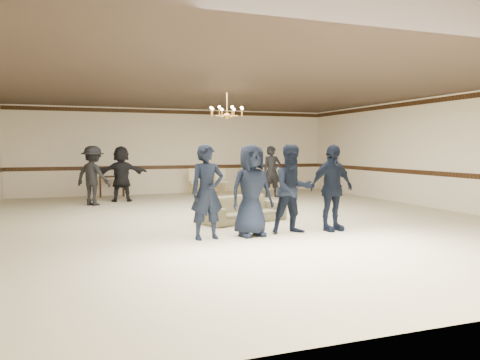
# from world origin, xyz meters

# --- Properties ---
(room) EXTENTS (12.01, 14.01, 3.21)m
(room) POSITION_xyz_m (0.00, 0.00, 1.60)
(room) COLOR #C2B795
(room) RESTS_ON ground
(chair_rail) EXTENTS (12.00, 0.02, 0.14)m
(chair_rail) POSITION_xyz_m (0.00, 6.99, 1.00)
(chair_rail) COLOR #351E10
(chair_rail) RESTS_ON wall_back
(crown_molding) EXTENTS (12.00, 0.02, 0.14)m
(crown_molding) POSITION_xyz_m (0.00, 6.99, 3.08)
(crown_molding) COLOR #351E10
(crown_molding) RESTS_ON wall_back
(chandelier) EXTENTS (0.94, 0.94, 0.89)m
(chandelier) POSITION_xyz_m (0.00, 1.00, 2.88)
(chandelier) COLOR gold
(chandelier) RESTS_ON ceiling
(boy_a) EXTENTS (0.70, 0.49, 1.80)m
(boy_a) POSITION_xyz_m (-1.39, -2.01, 0.90)
(boy_a) COLOR black
(boy_a) RESTS_ON floor
(boy_b) EXTENTS (0.94, 0.68, 1.80)m
(boy_b) POSITION_xyz_m (-0.49, -2.01, 0.90)
(boy_b) COLOR black
(boy_b) RESTS_ON floor
(boy_c) EXTENTS (0.90, 0.71, 1.80)m
(boy_c) POSITION_xyz_m (0.41, -2.01, 0.90)
(boy_c) COLOR black
(boy_c) RESTS_ON floor
(boy_d) EXTENTS (1.11, 0.59, 1.80)m
(boy_d) POSITION_xyz_m (1.31, -2.01, 0.90)
(boy_d) COLOR black
(boy_d) RESTS_ON floor
(settee) EXTENTS (2.23, 1.44, 0.61)m
(settee) POSITION_xyz_m (-0.03, -0.30, 0.30)
(settee) COLOR #7B7752
(settee) RESTS_ON floor
(adult_left) EXTENTS (1.31, 1.26, 1.79)m
(adult_left) POSITION_xyz_m (-3.20, 4.18, 0.90)
(adult_left) COLOR black
(adult_left) RESTS_ON floor
(adult_mid) EXTENTS (1.70, 0.65, 1.79)m
(adult_mid) POSITION_xyz_m (-2.30, 4.88, 0.90)
(adult_mid) COLOR black
(adult_mid) RESTS_ON floor
(adult_right) EXTENTS (0.68, 0.47, 1.79)m
(adult_right) POSITION_xyz_m (2.80, 4.48, 0.90)
(adult_right) COLOR black
(adult_right) RESTS_ON floor
(banquet_chair_left) EXTENTS (0.47, 0.47, 0.94)m
(banquet_chair_left) POSITION_xyz_m (0.52, 6.28, 0.47)
(banquet_chair_left) COLOR beige
(banquet_chair_left) RESTS_ON floor
(banquet_chair_mid) EXTENTS (0.48, 0.48, 0.94)m
(banquet_chair_mid) POSITION_xyz_m (1.52, 6.28, 0.47)
(banquet_chair_mid) COLOR beige
(banquet_chair_mid) RESTS_ON floor
(banquet_chair_right) EXTENTS (0.46, 0.46, 0.94)m
(banquet_chair_right) POSITION_xyz_m (2.52, 6.28, 0.47)
(banquet_chair_right) COLOR beige
(banquet_chair_right) RESTS_ON floor
(console_table) EXTENTS (0.91, 0.44, 0.75)m
(console_table) POSITION_xyz_m (-2.48, 6.48, 0.37)
(console_table) COLOR #331B11
(console_table) RESTS_ON floor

